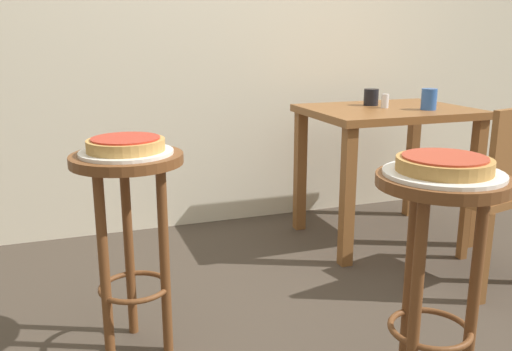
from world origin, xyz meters
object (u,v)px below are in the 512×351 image
object	(u,v)px
serving_plate_middle	(126,152)
dining_table	(386,132)
stool_foreground	(438,239)
condiment_shaker	(385,101)
pizza_middle	(126,144)
pizza_foreground	(444,164)
stool_middle	(130,209)
cup_far_edge	(371,97)
serving_plate_foreground	(443,173)
wooden_chair	(491,189)
cup_near_edge	(429,99)

from	to	relation	value
serving_plate_middle	dining_table	xyz separation A→B (m)	(1.50, 0.71, -0.13)
stool_foreground	condiment_shaker	xyz separation A→B (m)	(0.64, 1.32, 0.24)
pizza_middle	pizza_foreground	bearing A→B (deg)	-36.13
pizza_foreground	condiment_shaker	world-z (taller)	condiment_shaker
serving_plate_middle	dining_table	distance (m)	1.66
stool_middle	cup_far_edge	distance (m)	1.71
pizza_middle	cup_far_edge	bearing A→B (deg)	29.76
serving_plate_foreground	cup_far_edge	size ratio (longest dim) A/B	3.74
stool_middle	wooden_chair	distance (m)	1.61
pizza_foreground	cup_far_edge	size ratio (longest dim) A/B	2.95
serving_plate_foreground	cup_far_edge	distance (m)	1.58
serving_plate_middle	cup_near_edge	bearing A→B (deg)	19.02
serving_plate_middle	dining_table	world-z (taller)	serving_plate_middle
wooden_chair	pizza_foreground	bearing A→B (deg)	-141.37
serving_plate_foreground	wooden_chair	distance (m)	1.03
serving_plate_middle	wooden_chair	world-z (taller)	wooden_chair
serving_plate_middle	condiment_shaker	size ratio (longest dim) A/B	4.20
wooden_chair	serving_plate_foreground	bearing A→B (deg)	-141.37
serving_plate_foreground	pizza_middle	distance (m)	1.04
pizza_middle	condiment_shaker	bearing A→B (deg)	25.70
serving_plate_middle	cup_near_edge	size ratio (longest dim) A/B	2.86
pizza_foreground	cup_far_edge	world-z (taller)	cup_far_edge
pizza_foreground	dining_table	size ratio (longest dim) A/B	0.31
serving_plate_foreground	serving_plate_middle	bearing A→B (deg)	143.87
pizza_foreground	cup_far_edge	xyz separation A→B (m)	(0.63, 1.45, 0.02)
cup_near_edge	cup_far_edge	distance (m)	0.33
serving_plate_middle	pizza_middle	distance (m)	0.03
cup_far_edge	condiment_shaker	xyz separation A→B (m)	(0.01, -0.13, -0.01)
pizza_middle	cup_far_edge	size ratio (longest dim) A/B	2.83
condiment_shaker	wooden_chair	bearing A→B (deg)	-79.14
pizza_middle	dining_table	bearing A→B (deg)	25.40
cup_near_edge	cup_far_edge	xyz separation A→B (m)	(-0.19, 0.27, -0.01)
serving_plate_foreground	dining_table	world-z (taller)	serving_plate_foreground
dining_table	cup_near_edge	size ratio (longest dim) A/B	7.84
stool_middle	serving_plate_middle	size ratio (longest dim) A/B	2.32
dining_table	condiment_shaker	distance (m)	0.17
wooden_chair	pizza_middle	bearing A→B (deg)	-179.67
pizza_middle	condiment_shaker	world-z (taller)	condiment_shaker
wooden_chair	stool_middle	bearing A→B (deg)	-179.67
pizza_middle	cup_far_edge	distance (m)	1.69
cup_near_edge	condiment_shaker	xyz separation A→B (m)	(-0.18, 0.14, -0.02)
stool_foreground	serving_plate_middle	bearing A→B (deg)	143.87
pizza_foreground	pizza_middle	distance (m)	1.03
stool_middle	pizza_foreground	bearing A→B (deg)	-36.13
cup_far_edge	serving_plate_middle	bearing A→B (deg)	-150.24
stool_foreground	dining_table	distance (m)	1.48
serving_plate_foreground	cup_near_edge	world-z (taller)	cup_near_edge
wooden_chair	dining_table	bearing A→B (deg)	99.10
stool_middle	dining_table	distance (m)	1.66
stool_foreground	dining_table	size ratio (longest dim) A/B	0.85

